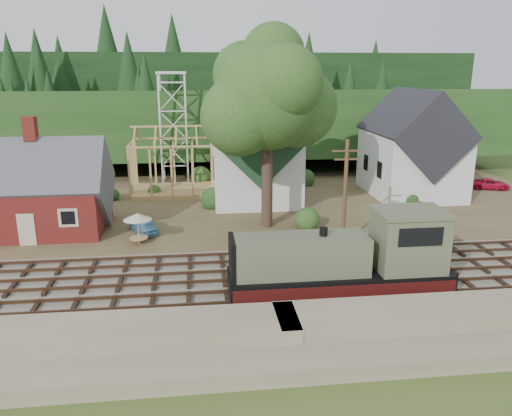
{
  "coord_description": "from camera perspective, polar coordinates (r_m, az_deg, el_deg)",
  "views": [
    {
      "loc": [
        -3.5,
        -28.65,
        12.88
      ],
      "look_at": [
        0.63,
        6.0,
        3.0
      ],
      "focal_mm": 35.0,
      "sensor_mm": 36.0,
      "label": 1
    }
  ],
  "objects": [
    {
      "name": "depot",
      "position": [
        42.68,
        -23.63,
        1.37
      ],
      "size": [
        10.8,
        7.41,
        9.0
      ],
      "color": "#5F1E15",
      "rests_on": "village_flat"
    },
    {
      "name": "embankment",
      "position": [
        24.17,
        2.7,
        -16.41
      ],
      "size": [
        64.0,
        5.0,
        1.6
      ],
      "primitive_type": "cube",
      "color": "#7F7259",
      "rests_on": "ground"
    },
    {
      "name": "church",
      "position": [
        49.25,
        -0.3,
        6.81
      ],
      "size": [
        8.4,
        15.17,
        13.0
      ],
      "color": "silver",
      "rests_on": "village_flat"
    },
    {
      "name": "village_flat",
      "position": [
        48.48,
        -2.42,
        0.57
      ],
      "size": [
        64.0,
        26.0,
        0.3
      ],
      "primitive_type": "cube",
      "color": "brown",
      "rests_on": "ground"
    },
    {
      "name": "lattice_tower",
      "position": [
        56.78,
        -9.55,
        12.72
      ],
      "size": [
        3.2,
        3.2,
        12.12
      ],
      "color": "silver",
      "rests_on": "village_flat"
    },
    {
      "name": "farmhouse",
      "position": [
        52.89,
        17.39,
        6.37
      ],
      "size": [
        8.4,
        10.8,
        10.6
      ],
      "color": "silver",
      "rests_on": "village_flat"
    },
    {
      "name": "ridge",
      "position": [
        87.67,
        -4.47,
        7.31
      ],
      "size": [
        80.0,
        20.0,
        12.0
      ],
      "primitive_type": "cube",
      "color": "black",
      "rests_on": "ground"
    },
    {
      "name": "timber_frame",
      "position": [
        51.62,
        -9.48,
        4.86
      ],
      "size": [
        8.2,
        6.2,
        6.99
      ],
      "color": "tan",
      "rests_on": "village_flat"
    },
    {
      "name": "telegraph_pole_near",
      "position": [
        36.48,
        10.15,
        1.87
      ],
      "size": [
        2.2,
        0.28,
        8.0
      ],
      "color": "#4C331E",
      "rests_on": "ground"
    },
    {
      "name": "railroad_bed",
      "position": [
        31.57,
        0.16,
        -8.11
      ],
      "size": [
        64.0,
        11.0,
        0.16
      ],
      "primitive_type": "cube",
      "color": "#726B5B",
      "rests_on": "ground"
    },
    {
      "name": "patio_set",
      "position": [
        37.43,
        -13.39,
        -1.12
      ],
      "size": [
        2.07,
        2.07,
        2.3
      ],
      "color": "silver",
      "rests_on": "village_flat"
    },
    {
      "name": "car_red",
      "position": [
        58.92,
        25.19,
        2.51
      ],
      "size": [
        4.32,
        2.92,
        1.1
      ],
      "primitive_type": "imported",
      "rotation": [
        0.0,
        0.0,
        1.27
      ],
      "color": "red",
      "rests_on": "village_flat"
    },
    {
      "name": "car_blue",
      "position": [
        40.26,
        -12.72,
        -1.88
      ],
      "size": [
        2.84,
        3.9,
        1.23
      ],
      "primitive_type": "imported",
      "rotation": [
        0.0,
        0.0,
        0.43
      ],
      "color": "#5FA5CC",
      "rests_on": "village_flat"
    },
    {
      "name": "hillside",
      "position": [
        71.9,
        -3.91,
        5.45
      ],
      "size": [
        70.0,
        28.96,
        12.74
      ],
      "primitive_type": "cube",
      "rotation": [
        -0.17,
        0.0,
        0.0
      ],
      "color": "#1E3F19",
      "rests_on": "ground"
    },
    {
      "name": "locomotive",
      "position": [
        29.02,
        10.52,
        -6.08
      ],
      "size": [
        12.5,
        3.13,
        4.99
      ],
      "color": "black",
      "rests_on": "railroad_bed"
    },
    {
      "name": "ground",
      "position": [
        31.61,
        0.16,
        -8.24
      ],
      "size": [
        140.0,
        140.0,
        0.0
      ],
      "primitive_type": "plane",
      "color": "#384C1E",
      "rests_on": "ground"
    },
    {
      "name": "big_tree",
      "position": [
        39.24,
        1.56,
        11.91
      ],
      "size": [
        10.9,
        8.4,
        14.7
      ],
      "color": "#38281E",
      "rests_on": "village_flat"
    }
  ]
}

